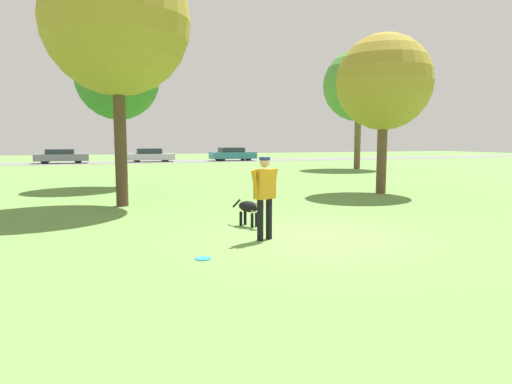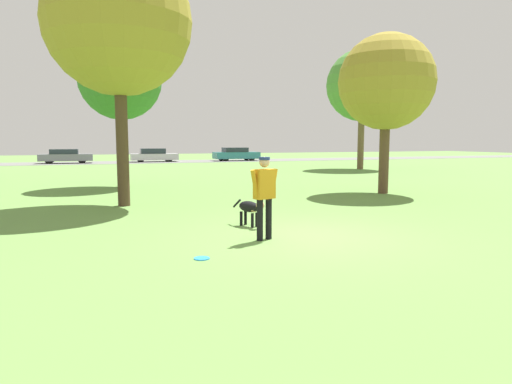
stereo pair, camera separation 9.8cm
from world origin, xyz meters
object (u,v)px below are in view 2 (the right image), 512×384
Objects in this scene: tree_near_left at (118,22)px; frisbee at (202,258)px; person at (264,191)px; tree_near_right at (386,83)px; parked_car_teal at (236,154)px; dog at (250,208)px; tree_far_right at (362,86)px; tree_mid_center at (120,79)px; parked_car_grey at (66,156)px; parked_car_silver at (154,155)px.

frisbee is at bearing -83.77° from tree_near_left.
person is 10.02m from tree_near_right.
dog is at bearing -107.65° from parked_car_teal.
tree_far_right is 16.84m from parked_car_teal.
dog is 34.74m from parked_car_teal.
tree_mid_center is 1.44× the size of parked_car_teal.
tree_near_left is 1.73× the size of parked_car_grey.
person reaches higher than parked_car_silver.
tree_mid_center reaches higher than parked_car_silver.
person is 12.85m from tree_mid_center.
person is 2.12m from frisbee.
tree_far_right is at bearing 60.32° from tree_near_right.
tree_mid_center is (-16.66, -7.07, -1.17)m from tree_far_right.
person is 1.60m from dog.
tree_far_right is 21.58m from tree_near_left.
parked_car_teal is at bearing 71.47° from frisbee.
parked_car_teal is at bearing 61.28° from tree_mid_center.
tree_near_left reaches higher than dog.
frisbee is 14.01m from tree_mid_center.
dog is at bearing -129.27° from tree_far_right.
tree_mid_center is (-2.14, 10.70, 4.20)m from dog.
frisbee is at bearing -82.84° from parked_car_grey.
tree_mid_center reaches higher than parked_car_teal.
parked_car_grey is (-3.67, 35.99, 0.63)m from frisbee.
tree_mid_center reaches higher than tree_near_right.
tree_far_right is (14.53, 17.77, 5.37)m from dog.
parked_car_grey is (-19.98, 15.69, -5.18)m from tree_far_right.
frisbee is 0.06× the size of parked_car_silver.
tree_near_right is at bearing -65.23° from parked_car_grey.
tree_near_right is at bearing 21.27° from person.
tree_near_right is 1.34× the size of parked_car_teal.
person is at bearing -68.96° from tree_near_left.
tree_near_left reaches higher than parked_car_grey.
parked_car_teal is (7.96, -0.47, 0.04)m from parked_car_silver.
person is 0.38× the size of parked_car_grey.
tree_far_right is 20.76m from parked_car_silver.
parked_car_silver is at bearing 2.91° from parked_car_grey.
dog is at bearing -79.42° from parked_car_grey.
person is 35.34m from parked_car_grey.
tree_far_right reaches higher than parked_car_silver.
tree_near_left reaches higher than tree_mid_center.
tree_far_right is 1.86× the size of parked_car_grey.
parked_car_teal reaches higher than parked_car_silver.
person is 35.24m from parked_car_silver.
parked_car_grey is at bearing 163.76° from dog.
tree_far_right reaches higher than parked_car_grey.
tree_far_right is 25.93m from parked_car_grey.
tree_near_left is at bearing -114.59° from parked_car_teal.
tree_near_left is 1.73× the size of parked_car_teal.
person is 0.39× the size of parked_car_silver.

